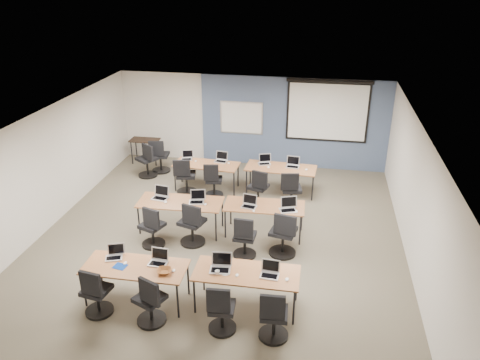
% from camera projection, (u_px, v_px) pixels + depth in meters
% --- Properties ---
extents(floor, '(8.00, 9.00, 0.02)m').
position_uv_depth(floor, '(220.00, 238.00, 10.48)').
color(floor, '#6B6354').
rests_on(floor, ground).
extents(ceiling, '(8.00, 9.00, 0.02)m').
position_uv_depth(ceiling, '(218.00, 122.00, 9.36)').
color(ceiling, white).
rests_on(ceiling, ground).
extents(wall_back, '(8.00, 0.04, 2.70)m').
position_uv_depth(wall_back, '(252.00, 121.00, 13.95)').
color(wall_back, beige).
rests_on(wall_back, ground).
extents(wall_front, '(8.00, 0.04, 2.70)m').
position_uv_depth(wall_front, '(142.00, 331.00, 5.89)').
color(wall_front, beige).
rests_on(wall_front, ground).
extents(wall_left, '(0.04, 9.00, 2.70)m').
position_uv_depth(wall_left, '(46.00, 170.00, 10.56)').
color(wall_left, beige).
rests_on(wall_left, ground).
extents(wall_right, '(0.04, 9.00, 2.70)m').
position_uv_depth(wall_right, '(416.00, 198.00, 9.27)').
color(wall_right, beige).
rests_on(wall_right, ground).
extents(blue_accent_panel, '(5.50, 0.04, 2.70)m').
position_uv_depth(blue_accent_panel, '(294.00, 123.00, 13.72)').
color(blue_accent_panel, '#3D5977').
rests_on(blue_accent_panel, wall_back).
extents(whiteboard, '(1.28, 0.03, 0.98)m').
position_uv_depth(whiteboard, '(241.00, 118.00, 13.89)').
color(whiteboard, silver).
rests_on(whiteboard, wall_back).
extents(projector_screen, '(2.40, 0.10, 1.82)m').
position_uv_depth(projector_screen, '(328.00, 108.00, 13.29)').
color(projector_screen, black).
rests_on(projector_screen, wall_back).
extents(training_table_front_left, '(1.84, 0.77, 0.73)m').
position_uv_depth(training_table_front_left, '(135.00, 268.00, 8.24)').
color(training_table_front_left, brown).
rests_on(training_table_front_left, floor).
extents(training_table_front_right, '(1.83, 0.76, 0.73)m').
position_uv_depth(training_table_front_right, '(247.00, 274.00, 8.08)').
color(training_table_front_right, '#9A6943').
rests_on(training_table_front_right, floor).
extents(training_table_mid_left, '(1.90, 0.79, 0.73)m').
position_uv_depth(training_table_mid_left, '(180.00, 203.00, 10.52)').
color(training_table_mid_left, '#A66B35').
rests_on(training_table_mid_left, floor).
extents(training_table_mid_right, '(1.77, 0.74, 0.73)m').
position_uv_depth(training_table_mid_right, '(264.00, 207.00, 10.35)').
color(training_table_mid_right, brown).
rests_on(training_table_mid_right, floor).
extents(training_table_back_left, '(1.73, 0.72, 0.73)m').
position_uv_depth(training_table_back_left, '(207.00, 166.00, 12.53)').
color(training_table_back_left, '#996F44').
rests_on(training_table_back_left, floor).
extents(training_table_back_right, '(1.84, 0.77, 0.73)m').
position_uv_depth(training_table_back_right, '(281.00, 169.00, 12.31)').
color(training_table_back_right, brown).
rests_on(training_table_back_right, floor).
extents(laptop_0, '(0.30, 0.26, 0.23)m').
position_uv_depth(laptop_0, '(115.00, 254.00, 8.46)').
color(laptop_0, '#A6A6AA').
rests_on(laptop_0, training_table_front_left).
extents(mouse_0, '(0.09, 0.11, 0.04)m').
position_uv_depth(mouse_0, '(125.00, 263.00, 8.29)').
color(mouse_0, white).
rests_on(mouse_0, training_table_front_left).
extents(task_chair_0, '(0.49, 0.49, 0.97)m').
position_uv_depth(task_chair_0, '(96.00, 295.00, 8.01)').
color(task_chair_0, black).
rests_on(task_chair_0, floor).
extents(laptop_1, '(0.32, 0.27, 0.24)m').
position_uv_depth(laptop_1, '(159.00, 260.00, 8.30)').
color(laptop_1, '#B5B5C0').
rests_on(laptop_1, training_table_front_left).
extents(mouse_1, '(0.06, 0.10, 0.03)m').
position_uv_depth(mouse_1, '(174.00, 271.00, 8.09)').
color(mouse_1, white).
rests_on(mouse_1, training_table_front_left).
extents(task_chair_1, '(0.54, 0.50, 0.99)m').
position_uv_depth(task_chair_1, '(150.00, 304.00, 7.80)').
color(task_chair_1, black).
rests_on(task_chair_1, floor).
extents(laptop_2, '(0.36, 0.30, 0.27)m').
position_uv_depth(laptop_2, '(221.00, 266.00, 8.13)').
color(laptop_2, silver).
rests_on(laptop_2, training_table_front_right).
extents(mouse_2, '(0.07, 0.10, 0.03)m').
position_uv_depth(mouse_2, '(237.00, 275.00, 7.97)').
color(mouse_2, white).
rests_on(mouse_2, training_table_front_right).
extents(task_chair_2, '(0.47, 0.47, 0.96)m').
position_uv_depth(task_chair_2, '(221.00, 312.00, 7.63)').
color(task_chair_2, black).
rests_on(task_chair_2, floor).
extents(laptop_3, '(0.32, 0.27, 0.24)m').
position_uv_depth(laptop_3, '(270.00, 272.00, 7.98)').
color(laptop_3, '#B7B8C5').
rests_on(laptop_3, training_table_front_right).
extents(mouse_3, '(0.08, 0.11, 0.04)m').
position_uv_depth(mouse_3, '(287.00, 279.00, 7.86)').
color(mouse_3, white).
rests_on(mouse_3, training_table_front_right).
extents(task_chair_3, '(0.49, 0.49, 0.98)m').
position_uv_depth(task_chair_3, '(273.00, 319.00, 7.47)').
color(task_chair_3, black).
rests_on(task_chair_3, floor).
extents(laptop_4, '(0.35, 0.30, 0.27)m').
position_uv_depth(laptop_4, '(161.00, 195.00, 10.65)').
color(laptop_4, '#B2B2B5').
rests_on(laptop_4, training_table_mid_left).
extents(mouse_4, '(0.08, 0.11, 0.04)m').
position_uv_depth(mouse_4, '(166.00, 202.00, 10.45)').
color(mouse_4, white).
rests_on(mouse_4, training_table_mid_left).
extents(task_chair_4, '(0.53, 0.51, 0.99)m').
position_uv_depth(task_chair_4, '(152.00, 230.00, 9.99)').
color(task_chair_4, black).
rests_on(task_chair_4, floor).
extents(laptop_5, '(0.34, 0.29, 0.26)m').
position_uv_depth(laptop_5, '(197.00, 199.00, 10.47)').
color(laptop_5, '#A9AAB0').
rests_on(laptop_5, training_table_mid_left).
extents(mouse_5, '(0.08, 0.10, 0.03)m').
position_uv_depth(mouse_5, '(205.00, 204.00, 10.35)').
color(mouse_5, white).
rests_on(mouse_5, training_table_mid_left).
extents(task_chair_5, '(0.56, 0.55, 1.03)m').
position_uv_depth(task_chair_5, '(192.00, 227.00, 10.07)').
color(task_chair_5, black).
rests_on(task_chair_5, floor).
extents(laptop_6, '(0.32, 0.27, 0.25)m').
position_uv_depth(laptop_6, '(249.00, 204.00, 10.27)').
color(laptop_6, silver).
rests_on(laptop_6, training_table_mid_right).
extents(mouse_6, '(0.08, 0.10, 0.03)m').
position_uv_depth(mouse_6, '(254.00, 211.00, 10.07)').
color(mouse_6, white).
rests_on(mouse_6, training_table_mid_right).
extents(task_chair_6, '(0.49, 0.49, 0.97)m').
position_uv_depth(task_chair_6, '(244.00, 240.00, 9.63)').
color(task_chair_6, black).
rests_on(task_chair_6, floor).
extents(laptop_7, '(0.36, 0.31, 0.27)m').
position_uv_depth(laptop_7, '(288.00, 207.00, 10.12)').
color(laptop_7, '#B5B6C4').
rests_on(laptop_7, training_table_mid_right).
extents(mouse_7, '(0.07, 0.11, 0.04)m').
position_uv_depth(mouse_7, '(296.00, 211.00, 10.05)').
color(mouse_7, white).
rests_on(mouse_7, training_table_mid_right).
extents(task_chair_7, '(0.57, 0.57, 1.05)m').
position_uv_depth(task_chair_7, '(283.00, 237.00, 9.67)').
color(task_chair_7, black).
rests_on(task_chair_7, floor).
extents(laptop_8, '(0.30, 0.26, 0.23)m').
position_uv_depth(laptop_8, '(187.00, 157.00, 12.81)').
color(laptop_8, '#B6B6BB').
rests_on(laptop_8, training_table_back_left).
extents(mouse_8, '(0.08, 0.10, 0.03)m').
position_uv_depth(mouse_8, '(196.00, 161.00, 12.66)').
color(mouse_8, white).
rests_on(mouse_8, training_table_back_left).
extents(task_chair_8, '(0.55, 0.55, 1.02)m').
position_uv_depth(task_chair_8, '(185.00, 179.00, 12.36)').
color(task_chair_8, black).
rests_on(task_chair_8, floor).
extents(laptop_9, '(0.33, 0.28, 0.25)m').
position_uv_depth(laptop_9, '(221.00, 159.00, 12.67)').
color(laptop_9, '#9D9EAA').
rests_on(laptop_9, training_table_back_left).
extents(mouse_9, '(0.08, 0.10, 0.03)m').
position_uv_depth(mouse_9, '(229.00, 163.00, 12.53)').
color(mouse_9, white).
rests_on(mouse_9, training_table_back_left).
extents(task_chair_9, '(0.47, 0.47, 0.96)m').
position_uv_depth(task_chair_9, '(213.00, 183.00, 12.22)').
color(task_chair_9, black).
rests_on(task_chair_9, floor).
extents(laptop_10, '(0.32, 0.28, 0.25)m').
position_uv_depth(laptop_10, '(265.00, 161.00, 12.51)').
color(laptop_10, '#B9B9C7').
rests_on(laptop_10, training_table_back_right).
extents(mouse_10, '(0.09, 0.12, 0.04)m').
position_uv_depth(mouse_10, '(268.00, 167.00, 12.27)').
color(mouse_10, white).
rests_on(mouse_10, training_table_back_right).
extents(task_chair_10, '(0.51, 0.50, 0.98)m').
position_uv_depth(task_chair_10, '(258.00, 190.00, 11.77)').
color(task_chair_10, black).
rests_on(task_chair_10, floor).
extents(laptop_11, '(0.34, 0.29, 0.26)m').
position_uv_depth(laptop_11, '(293.00, 164.00, 12.33)').
color(laptop_11, '#9D9EAA').
rests_on(laptop_11, training_table_back_right).
extents(mouse_11, '(0.09, 0.11, 0.04)m').
position_uv_depth(mouse_11, '(306.00, 170.00, 12.13)').
color(mouse_11, white).
rests_on(mouse_11, training_table_back_right).
extents(task_chair_11, '(0.53, 0.53, 1.01)m').
position_uv_depth(task_chair_11, '(291.00, 193.00, 11.61)').
color(task_chair_11, black).
rests_on(task_chair_11, floor).
extents(blue_mousepad, '(0.26, 0.23, 0.01)m').
position_uv_depth(blue_mousepad, '(120.00, 266.00, 8.22)').
color(blue_mousepad, navy).
rests_on(blue_mousepad, training_table_front_left).
extents(snack_bowl, '(0.34, 0.34, 0.07)m').
position_uv_depth(snack_bowl, '(164.00, 271.00, 8.04)').
color(snack_bowl, brown).
rests_on(snack_bowl, training_table_front_left).
extents(snack_plate, '(0.17, 0.17, 0.01)m').
position_uv_depth(snack_plate, '(225.00, 273.00, 8.04)').
color(snack_plate, white).
rests_on(snack_plate, training_table_front_right).
extents(coffee_cup, '(0.08, 0.08, 0.06)m').
position_uv_depth(coffee_cup, '(217.00, 273.00, 7.98)').
color(coffee_cup, white).
rests_on(coffee_cup, snack_plate).
extents(utility_table, '(0.88, 0.49, 0.75)m').
position_uv_depth(utility_table, '(145.00, 143.00, 14.26)').
color(utility_table, black).
rests_on(utility_table, floor).
extents(spare_chair_a, '(0.54, 0.54, 1.02)m').
position_uv_depth(spare_chair_a, '(160.00, 159.00, 13.68)').
color(spare_chair_a, black).
rests_on(spare_chair_a, floor).
extents(spare_chair_b, '(0.63, 0.56, 1.03)m').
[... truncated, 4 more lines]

